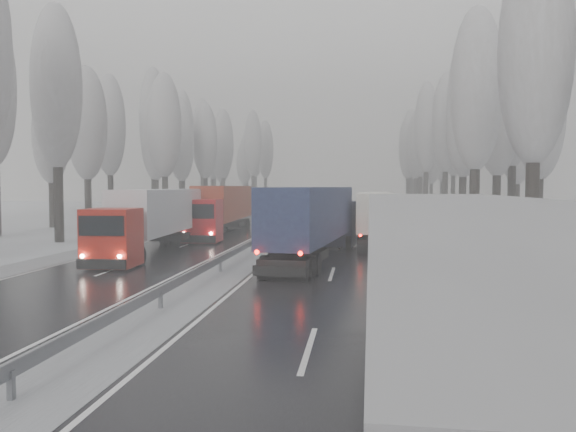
% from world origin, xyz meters
% --- Properties ---
extents(ground, '(260.00, 260.00, 0.00)m').
position_xyz_m(ground, '(0.00, 0.00, 0.00)').
color(ground, silver).
rests_on(ground, ground).
extents(carriageway_right, '(7.50, 200.00, 0.03)m').
position_xyz_m(carriageway_right, '(5.25, 30.00, 0.01)').
color(carriageway_right, black).
rests_on(carriageway_right, ground).
extents(carriageway_left, '(7.50, 200.00, 0.03)m').
position_xyz_m(carriageway_left, '(-5.25, 30.00, 0.01)').
color(carriageway_left, black).
rests_on(carriageway_left, ground).
extents(median_slush, '(3.00, 200.00, 0.04)m').
position_xyz_m(median_slush, '(0.00, 30.00, 0.02)').
color(median_slush, '#999DA1').
rests_on(median_slush, ground).
extents(shoulder_right, '(2.40, 200.00, 0.04)m').
position_xyz_m(shoulder_right, '(10.20, 30.00, 0.02)').
color(shoulder_right, '#999DA1').
rests_on(shoulder_right, ground).
extents(shoulder_left, '(2.40, 200.00, 0.04)m').
position_xyz_m(shoulder_left, '(-10.20, 30.00, 0.02)').
color(shoulder_left, '#999DA1').
rests_on(shoulder_left, ground).
extents(median_guardrail, '(0.12, 200.00, 0.76)m').
position_xyz_m(median_guardrail, '(0.00, 29.99, 0.60)').
color(median_guardrail, slate).
rests_on(median_guardrail, ground).
extents(tree_16, '(3.60, 3.60, 16.53)m').
position_xyz_m(tree_16, '(15.04, 15.67, 10.67)').
color(tree_16, black).
rests_on(tree_16, ground).
extents(tree_18, '(3.60, 3.60, 16.58)m').
position_xyz_m(tree_18, '(14.51, 27.03, 10.70)').
color(tree_18, black).
rests_on(tree_18, ground).
extents(tree_19, '(3.60, 3.60, 14.57)m').
position_xyz_m(tree_19, '(20.02, 31.03, 9.42)').
color(tree_19, black).
rests_on(tree_19, ground).
extents(tree_20, '(3.60, 3.60, 15.71)m').
position_xyz_m(tree_20, '(17.90, 35.17, 10.14)').
color(tree_20, black).
rests_on(tree_20, ground).
extents(tree_21, '(3.60, 3.60, 18.62)m').
position_xyz_m(tree_21, '(20.12, 39.17, 12.00)').
color(tree_21, black).
rests_on(tree_21, ground).
extents(tree_22, '(3.60, 3.60, 15.86)m').
position_xyz_m(tree_22, '(17.02, 45.60, 10.24)').
color(tree_22, black).
rests_on(tree_22, ground).
extents(tree_23, '(3.60, 3.60, 13.55)m').
position_xyz_m(tree_23, '(23.31, 49.60, 8.77)').
color(tree_23, black).
rests_on(tree_23, ground).
extents(tree_24, '(3.60, 3.60, 20.49)m').
position_xyz_m(tree_24, '(17.90, 51.02, 13.19)').
color(tree_24, black).
rests_on(tree_24, ground).
extents(tree_25, '(3.60, 3.60, 19.44)m').
position_xyz_m(tree_25, '(24.81, 55.02, 12.52)').
color(tree_25, black).
rests_on(tree_25, ground).
extents(tree_26, '(3.60, 3.60, 18.78)m').
position_xyz_m(tree_26, '(17.56, 61.27, 12.10)').
color(tree_26, black).
rests_on(tree_26, ground).
extents(tree_27, '(3.60, 3.60, 17.62)m').
position_xyz_m(tree_27, '(24.72, 65.27, 11.36)').
color(tree_27, black).
rests_on(tree_27, ground).
extents(tree_28, '(3.60, 3.60, 19.62)m').
position_xyz_m(tree_28, '(16.34, 71.95, 12.64)').
color(tree_28, black).
rests_on(tree_28, ground).
extents(tree_29, '(3.60, 3.60, 18.11)m').
position_xyz_m(tree_29, '(23.71, 75.95, 11.67)').
color(tree_29, black).
rests_on(tree_29, ground).
extents(tree_30, '(3.60, 3.60, 17.86)m').
position_xyz_m(tree_30, '(16.56, 81.70, 11.52)').
color(tree_30, black).
rests_on(tree_30, ground).
extents(tree_31, '(3.60, 3.60, 18.58)m').
position_xyz_m(tree_31, '(22.48, 85.70, 11.97)').
color(tree_31, black).
rests_on(tree_31, ground).
extents(tree_32, '(3.60, 3.60, 17.33)m').
position_xyz_m(tree_32, '(16.63, 89.21, 11.18)').
color(tree_32, black).
rests_on(tree_32, ground).
extents(tree_33, '(3.60, 3.60, 14.33)m').
position_xyz_m(tree_33, '(19.77, 93.21, 9.26)').
color(tree_33, black).
rests_on(tree_33, ground).
extents(tree_34, '(3.60, 3.60, 17.63)m').
position_xyz_m(tree_34, '(15.73, 96.32, 11.37)').
color(tree_34, black).
rests_on(tree_34, ground).
extents(tree_35, '(3.60, 3.60, 18.25)m').
position_xyz_m(tree_35, '(24.94, 100.32, 11.77)').
color(tree_35, black).
rests_on(tree_35, ground).
extents(tree_36, '(3.60, 3.60, 20.23)m').
position_xyz_m(tree_36, '(17.04, 106.16, 13.02)').
color(tree_36, black).
rests_on(tree_36, ground).
extents(tree_37, '(3.60, 3.60, 16.37)m').
position_xyz_m(tree_37, '(24.02, 110.16, 10.56)').
color(tree_37, black).
rests_on(tree_37, ground).
extents(tree_38, '(3.60, 3.60, 17.97)m').
position_xyz_m(tree_38, '(18.73, 116.73, 11.59)').
color(tree_38, black).
rests_on(tree_38, ground).
extents(tree_39, '(3.60, 3.60, 16.19)m').
position_xyz_m(tree_39, '(21.55, 120.73, 10.45)').
color(tree_39, black).
rests_on(tree_39, ground).
extents(tree_58, '(3.60, 3.60, 17.21)m').
position_xyz_m(tree_58, '(-15.13, 24.57, 11.10)').
color(tree_58, black).
rests_on(tree_58, ground).
extents(tree_60, '(3.60, 3.60, 14.84)m').
position_xyz_m(tree_60, '(-17.75, 34.20, 9.59)').
color(tree_60, black).
rests_on(tree_60, ground).
extents(tree_61, '(3.60, 3.60, 13.95)m').
position_xyz_m(tree_61, '(-23.52, 38.20, 9.02)').
color(tree_61, black).
rests_on(tree_61, ground).
extents(tree_62, '(3.60, 3.60, 16.04)m').
position_xyz_m(tree_62, '(-13.94, 43.73, 10.36)').
color(tree_62, black).
rests_on(tree_62, ground).
extents(tree_63, '(3.60, 3.60, 16.88)m').
position_xyz_m(tree_63, '(-21.85, 47.73, 10.89)').
color(tree_63, black).
rests_on(tree_63, ground).
extents(tree_64, '(3.60, 3.60, 15.42)m').
position_xyz_m(tree_64, '(-18.26, 52.71, 9.96)').
color(tree_64, black).
rests_on(tree_64, ground).
extents(tree_65, '(3.60, 3.60, 19.48)m').
position_xyz_m(tree_65, '(-20.05, 56.71, 12.55)').
color(tree_65, black).
rests_on(tree_65, ground).
extents(tree_66, '(3.60, 3.60, 15.23)m').
position_xyz_m(tree_66, '(-18.16, 62.35, 9.84)').
color(tree_66, black).
rests_on(tree_66, ground).
extents(tree_67, '(3.60, 3.60, 17.09)m').
position_xyz_m(tree_67, '(-19.54, 66.35, 11.03)').
color(tree_67, black).
rests_on(tree_67, ground).
extents(tree_68, '(3.60, 3.60, 16.65)m').
position_xyz_m(tree_68, '(-16.58, 69.11, 10.75)').
color(tree_68, black).
rests_on(tree_68, ground).
extents(tree_69, '(3.60, 3.60, 19.35)m').
position_xyz_m(tree_69, '(-21.42, 73.11, 12.46)').
color(tree_69, black).
rests_on(tree_69, ground).
extents(tree_70, '(3.60, 3.60, 17.09)m').
position_xyz_m(tree_70, '(-16.33, 79.19, 11.03)').
color(tree_70, black).
rests_on(tree_70, ground).
extents(tree_71, '(3.60, 3.60, 19.61)m').
position_xyz_m(tree_71, '(-21.09, 83.19, 12.63)').
color(tree_71, black).
rests_on(tree_71, ground).
extents(tree_72, '(3.60, 3.60, 15.11)m').
position_xyz_m(tree_72, '(-18.93, 88.54, 9.76)').
color(tree_72, black).
rests_on(tree_72, ground).
extents(tree_73, '(3.60, 3.60, 17.22)m').
position_xyz_m(tree_73, '(-21.82, 92.54, 11.11)').
color(tree_73, black).
rests_on(tree_73, ground).
extents(tree_74, '(3.60, 3.60, 19.68)m').
position_xyz_m(tree_74, '(-15.07, 99.33, 12.67)').
color(tree_74, black).
rests_on(tree_74, ground).
extents(tree_75, '(3.60, 3.60, 18.60)m').
position_xyz_m(tree_75, '(-24.20, 103.33, 11.99)').
color(tree_75, black).
rests_on(tree_75, ground).
extents(tree_76, '(3.60, 3.60, 18.55)m').
position_xyz_m(tree_76, '(-14.05, 108.72, 11.95)').
color(tree_76, black).
rests_on(tree_76, ground).
extents(tree_77, '(3.60, 3.60, 14.32)m').
position_xyz_m(tree_77, '(-19.66, 112.72, 9.26)').
color(tree_77, black).
rests_on(tree_77, ground).
extents(tree_78, '(3.60, 3.60, 19.55)m').
position_xyz_m(tree_78, '(-17.56, 115.31, 12.59)').
color(tree_78, black).
rests_on(tree_78, ground).
extents(tree_79, '(3.60, 3.60, 17.07)m').
position_xyz_m(tree_79, '(-20.33, 119.31, 11.01)').
color(tree_79, black).
rests_on(tree_79, ground).
extents(truck_grey_tarp, '(2.66, 15.18, 3.88)m').
position_xyz_m(truck_grey_tarp, '(7.81, -5.97, 2.26)').
color(truck_grey_tarp, '#525157').
rests_on(truck_grey_tarp, ground).
extents(truck_blue_box, '(4.34, 15.73, 4.00)m').
position_xyz_m(truck_blue_box, '(4.14, 16.75, 2.33)').
color(truck_blue_box, '#1B2144').
rests_on(truck_blue_box, ground).
extents(truck_cream_box, '(2.55, 14.15, 3.61)m').
position_xyz_m(truck_cream_box, '(7.57, 26.90, 2.11)').
color(truck_cream_box, '#A29E90').
rests_on(truck_cream_box, ground).
extents(box_truck_distant, '(2.83, 7.72, 2.83)m').
position_xyz_m(box_truck_distant, '(3.03, 81.04, 1.44)').
color(box_truck_distant, silver).
rests_on(box_truck_distant, ground).
extents(truck_red_white, '(3.10, 15.14, 3.86)m').
position_xyz_m(truck_red_white, '(-5.82, 19.05, 2.25)').
color(truck_red_white, '#A21209').
rests_on(truck_red_white, ground).
extents(truck_red_red, '(3.07, 15.98, 4.08)m').
position_xyz_m(truck_red_red, '(-4.74, 31.45, 2.38)').
color(truck_red_red, '#AA090E').
rests_on(truck_red_red, ground).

